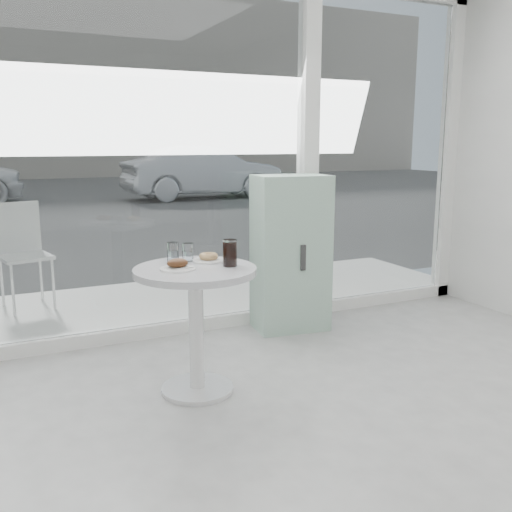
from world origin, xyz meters
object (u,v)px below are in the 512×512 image
plate_fritter (178,265)px  car_silver (203,172)px  mint_cabinet (290,253)px  patio_chair (22,248)px  water_tumbler_b (188,253)px  cola_glass (230,253)px  main_table (196,304)px  water_tumbler_a (173,253)px  plate_donut (209,258)px

plate_fritter → car_silver: bearing=69.0°
mint_cabinet → patio_chair: bearing=151.0°
patio_chair → water_tumbler_b: patio_chair is taller
plate_fritter → cola_glass: cola_glass is taller
main_table → mint_cabinet: (1.10, 0.83, 0.07)m
main_table → car_silver: car_silver is taller
water_tumbler_a → cola_glass: bearing=-47.3°
mint_cabinet → water_tumbler_a: bearing=-145.4°
mint_cabinet → water_tumbler_a: (-1.15, -0.59, 0.20)m
mint_cabinet → water_tumbler_b: 1.26m
mint_cabinet → plate_fritter: size_ratio=6.05×
patio_chair → cola_glass: 2.52m
main_table → plate_fritter: (-0.10, -0.01, 0.25)m
patio_chair → car_silver: 10.55m
main_table → water_tumbler_b: (0.02, 0.20, 0.27)m
car_silver → cola_glass: size_ratio=26.62×
main_table → cola_glass: cola_glass is taller
plate_donut → water_tumbler_b: size_ratio=1.77×
plate_fritter → plate_donut: 0.28m
plate_fritter → water_tumbler_b: size_ratio=1.83×
water_tumbler_b → cola_glass: bearing=-54.0°
plate_fritter → water_tumbler_a: 0.25m
mint_cabinet → car_silver: 11.12m
plate_fritter → water_tumbler_b: 0.25m
car_silver → water_tumbler_a: size_ratio=36.12×
main_table → cola_glass: (0.20, -0.05, 0.30)m
water_tumbler_a → water_tumbler_b: bearing=-24.2°
water_tumbler_b → cola_glass: (0.18, -0.25, 0.03)m
patio_chair → car_silver: (5.11, 9.23, 0.12)m
water_tumbler_a → plate_donut: bearing=-28.3°
main_table → car_silver: size_ratio=0.18×
water_tumbler_b → car_silver: bearing=69.3°
patio_chair → water_tumbler_a: (0.76, -2.00, 0.25)m
water_tumbler_a → water_tumbler_b: size_ratio=1.04×
cola_glass → water_tumbler_b: bearing=126.0°
patio_chair → plate_donut: (0.95, -2.11, 0.22)m
main_table → car_silver: 12.25m
mint_cabinet → plate_donut: mint_cabinet is taller
patio_chair → cola_glass: size_ratio=5.81×
cola_glass → car_silver: bearing=70.4°
patio_chair → plate_donut: 2.32m
main_table → plate_donut: bearing=44.2°
plate_fritter → mint_cabinet: bearing=34.8°
plate_donut → cola_glass: (0.07, -0.18, 0.06)m
patio_chair → water_tumbler_a: 2.16m
water_tumbler_a → car_silver: bearing=68.8°
mint_cabinet → cola_glass: (-0.89, -0.87, 0.23)m
water_tumbler_a → cola_glass: 0.39m
car_silver → water_tumbler_a: bearing=157.1°
cola_glass → patio_chair: bearing=114.0°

